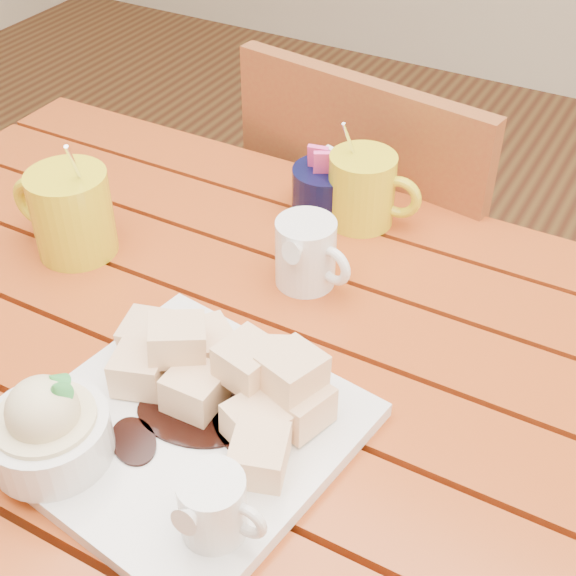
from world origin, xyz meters
The scene contains 7 objects.
table centered at (0.00, 0.00, 0.64)m, with size 1.20×0.79×0.75m.
dessert_plate centered at (0.02, -0.15, 0.78)m, with size 0.33×0.33×0.12m.
coffee_mug_left centered at (-0.27, 0.06, 0.81)m, with size 0.14×0.10×0.17m.
coffee_mug_right centered at (0.02, 0.30, 0.80)m, with size 0.13×0.09×0.15m.
cream_pitcher centered at (0.02, 0.15, 0.80)m, with size 0.11×0.09×0.09m.
sugar_caddy centered at (-0.03, 0.30, 0.79)m, with size 0.09×0.09×0.10m.
chair_far centered at (-0.03, 0.53, 0.50)m, with size 0.48×0.48×0.89m.
Camera 1 is at (0.38, -0.54, 1.37)m, focal length 50.00 mm.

